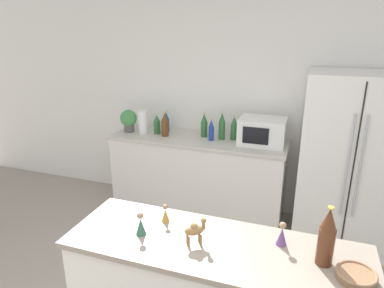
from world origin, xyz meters
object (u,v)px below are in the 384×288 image
at_px(camel_figurine, 195,230).
at_px(microwave, 262,131).
at_px(wise_man_figurine_purple, 165,214).
at_px(wine_bottle, 327,237).
at_px(potted_plant, 129,120).
at_px(fruit_bowl, 356,275).
at_px(refrigerator, 349,162).
at_px(back_bottle_1, 211,130).
at_px(back_bottle_5, 157,124).
at_px(back_bottle_2, 222,126).
at_px(wise_man_figurine_blue, 282,235).
at_px(wise_man_figurine_crimson, 141,225).
at_px(back_bottle_6, 166,122).
at_px(back_bottle_0, 234,128).
at_px(paper_towel_roll, 143,122).
at_px(back_bottle_4, 165,125).
at_px(back_bottle_3, 204,125).

bearing_deg(camel_figurine, microwave, 87.48).
bearing_deg(wise_man_figurine_purple, wine_bottle, -6.25).
relative_size(potted_plant, fruit_bowl, 1.38).
distance_m(refrigerator, wise_man_figurine_purple, 2.10).
height_order(back_bottle_1, fruit_bowl, back_bottle_1).
height_order(back_bottle_1, back_bottle_5, back_bottle_1).
relative_size(microwave, back_bottle_2, 1.52).
bearing_deg(fruit_bowl, wise_man_figurine_blue, 154.66).
relative_size(wise_man_figurine_crimson, wise_man_figurine_purple, 1.22).
relative_size(refrigerator, back_bottle_5, 7.36).
xyz_separation_m(back_bottle_5, wise_man_figurine_crimson, (0.80, -1.95, -0.03)).
relative_size(potted_plant, camel_figurine, 1.68).
height_order(potted_plant, back_bottle_6, potted_plant).
xyz_separation_m(back_bottle_0, camel_figurine, (0.23, -2.01, -0.02)).
bearing_deg(refrigerator, back_bottle_5, 178.36).
xyz_separation_m(paper_towel_roll, back_bottle_5, (0.16, 0.03, -0.02)).
distance_m(back_bottle_5, camel_figurine, 2.24).
height_order(back_bottle_4, fruit_bowl, back_bottle_4).
xyz_separation_m(back_bottle_4, fruit_bowl, (1.83, -1.90, -0.09)).
bearing_deg(back_bottle_3, paper_towel_roll, -171.77).
bearing_deg(back_bottle_2, back_bottle_5, -176.76).
height_order(paper_towel_roll, back_bottle_5, paper_towel_roll).
distance_m(refrigerator, paper_towel_roll, 2.25).
height_order(back_bottle_1, wise_man_figurine_blue, back_bottle_1).
bearing_deg(wise_man_figurine_purple, back_bottle_3, 99.92).
distance_m(potted_plant, camel_figurine, 2.40).
height_order(wise_man_figurine_blue, wise_man_figurine_purple, wise_man_figurine_blue).
distance_m(back_bottle_0, back_bottle_2, 0.14).
distance_m(back_bottle_3, back_bottle_5, 0.56).
xyz_separation_m(refrigerator, wise_man_figurine_purple, (-1.20, -1.71, 0.14)).
xyz_separation_m(back_bottle_0, back_bottle_3, (-0.34, -0.01, 0.01)).
relative_size(potted_plant, wise_man_figurine_blue, 1.87).
bearing_deg(wine_bottle, fruit_bowl, -28.78).
distance_m(wine_bottle, wise_man_figurine_crimson, 1.02).
xyz_separation_m(microwave, back_bottle_1, (-0.55, -0.05, -0.03)).
height_order(back_bottle_2, wise_man_figurine_blue, back_bottle_2).
height_order(potted_plant, fruit_bowl, potted_plant).
height_order(microwave, wine_bottle, wine_bottle).
height_order(back_bottle_0, wise_man_figurine_blue, back_bottle_0).
xyz_separation_m(back_bottle_1, back_bottle_5, (-0.67, 0.03, -0.00)).
bearing_deg(wise_man_figurine_blue, back_bottle_5, 131.74).
bearing_deg(potted_plant, back_bottle_2, 4.19).
bearing_deg(back_bottle_6, microwave, -3.78).
distance_m(potted_plant, wise_man_figurine_purple, 2.13).
xyz_separation_m(microwave, camel_figurine, (-0.09, -1.96, -0.03)).
distance_m(wine_bottle, wise_man_figurine_purple, 0.94).
xyz_separation_m(potted_plant, fruit_bowl, (2.31, -1.92, -0.10)).
distance_m(back_bottle_1, wise_man_figurine_blue, 1.98).
relative_size(back_bottle_2, back_bottle_6, 1.23).
relative_size(paper_towel_roll, wise_man_figurine_crimson, 1.87).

